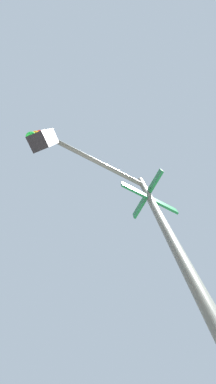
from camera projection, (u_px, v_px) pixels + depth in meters
traffic_signal_near at (100, 183)px, 3.29m from camera, size 1.94×2.19×6.00m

